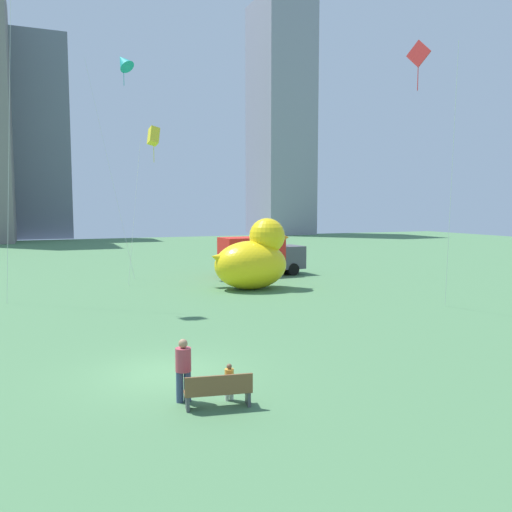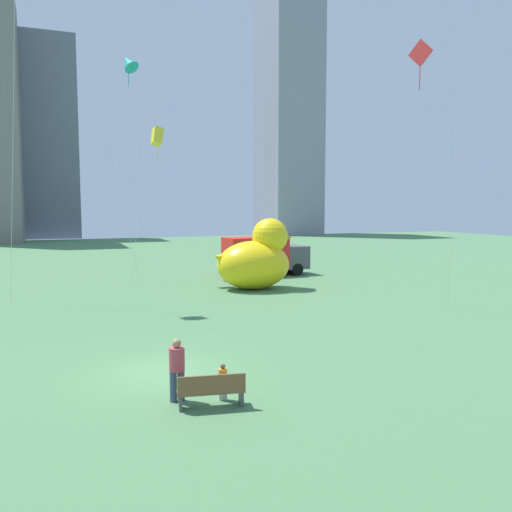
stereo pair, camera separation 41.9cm
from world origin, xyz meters
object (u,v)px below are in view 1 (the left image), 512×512
Objects in this scene: person_adult at (183,367)px; person_child at (229,380)px; kite_teal at (123,62)px; kite_red at (421,66)px; box_truck at (260,256)px; kite_yellow at (153,137)px; park_bench at (218,390)px; giant_inflatable_duck at (253,259)px.

person_adult is 1.26m from person_child.
kite_teal is 1.26× the size of kite_red.
kite_yellow is (-7.90, -0.81, 8.15)m from box_truck.
person_adult is at bearing 162.22° from person_child.
kite_teal is at bearing 85.66° from park_bench.
person_adult reaches higher than park_bench.
kite_yellow reaches higher than person_child.
person_child is at bearing -147.71° from kite_red.
box_truck is at bearing -25.64° from kite_teal.
kite_yellow reaches higher than giant_inflatable_duck.
giant_inflatable_duck is at bearing 62.23° from person_adult.
kite_yellow reaches higher than person_adult.
park_bench is 31.48m from kite_teal.
person_child is 18.49m from kite_red.
person_child is at bearing 44.50° from park_bench.
kite_red is at bearing 32.78° from park_bench.
giant_inflatable_duck is at bearing -44.06° from kite_yellow.
person_adult reaches higher than person_child.
park_bench is at bearing -147.22° from kite_red.
box_truck is 0.49× the size of kite_red.
giant_inflatable_duck is at bearing -116.59° from box_truck.
person_child is 25.23m from box_truck.
giant_inflatable_duck is at bearing -58.70° from kite_teal.
giant_inflatable_duck reaches higher than box_truck.
kite_red reaches higher than box_truck.
person_child is 0.08× the size of kite_red.
person_adult is at bearing -95.94° from kite_teal.
box_truck is at bearing 65.21° from person_child.
kite_red is at bearing 32.29° from person_child.
park_bench is 1.79× the size of person_child.
park_bench is at bearing -114.85° from giant_inflatable_duck.
person_adult is 0.32× the size of giant_inflatable_duck.
box_truck is (10.57, 22.89, 0.90)m from person_child.
box_truck is at bearing 64.72° from park_bench.
kite_teal reaches higher than giant_inflatable_duck.
kite_teal is at bearing 121.30° from giant_inflatable_duck.
person_adult is 0.26× the size of box_truck.
giant_inflatable_duck is at bearing 65.82° from person_child.
person_child is at bearing -17.78° from person_adult.
person_adult is at bearing -151.09° from kite_red.
person_adult is at bearing -99.95° from kite_yellow.
kite_red is at bearing -60.68° from kite_teal.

